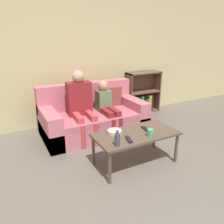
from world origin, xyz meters
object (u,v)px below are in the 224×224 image
(bookshelf, at_px, (141,97))
(person_adult, at_px, (81,101))
(tv_remote_0, at_px, (146,129))
(tv_remote_1, at_px, (129,139))
(couch, at_px, (93,118))
(bottle, at_px, (117,139))
(person_child, at_px, (107,105))
(cup_near, at_px, (150,133))
(coffee_table, at_px, (136,136))
(snack_bowl, at_px, (115,132))

(bookshelf, relative_size, person_adult, 0.80)
(tv_remote_0, xyz_separation_m, tv_remote_1, (-0.37, -0.16, 0.00))
(couch, distance_m, bottle, 1.43)
(person_adult, xyz_separation_m, bottle, (-0.04, -1.29, -0.11))
(couch, distance_m, tv_remote_1, 1.34)
(couch, height_order, person_child, person_child)
(cup_near, relative_size, tv_remote_1, 0.55)
(bookshelf, xyz_separation_m, bottle, (-1.67, -1.91, 0.18))
(coffee_table, distance_m, tv_remote_1, 0.24)
(tv_remote_1, relative_size, snack_bowl, 0.96)
(person_adult, bearing_deg, tv_remote_0, -61.03)
(couch, height_order, bottle, couch)
(snack_bowl, xyz_separation_m, bottle, (-0.13, -0.31, 0.06))
(person_child, xyz_separation_m, tv_remote_1, (-0.30, -1.19, -0.06))
(couch, xyz_separation_m, cup_near, (0.19, -1.36, 0.22))
(coffee_table, height_order, person_adult, person_adult)
(couch, height_order, cup_near, couch)
(cup_near, distance_m, tv_remote_1, 0.30)
(couch, relative_size, tv_remote_0, 10.06)
(couch, relative_size, coffee_table, 1.61)
(person_child, relative_size, tv_remote_0, 5.22)
(person_child, bearing_deg, tv_remote_0, -86.51)
(tv_remote_0, bearing_deg, couch, 108.40)
(couch, xyz_separation_m, person_child, (0.20, -0.13, 0.24))
(bookshelf, distance_m, tv_remote_0, 2.03)
(cup_near, xyz_separation_m, bottle, (-0.48, -0.02, 0.03))
(snack_bowl, height_order, bottle, bottle)
(person_adult, bearing_deg, person_child, -2.51)
(tv_remote_0, relative_size, tv_remote_1, 0.98)
(person_adult, distance_m, person_child, 0.47)
(person_child, distance_m, snack_bowl, 1.01)
(snack_bowl, bearing_deg, tv_remote_0, -12.26)
(person_child, xyz_separation_m, snack_bowl, (-0.36, -0.94, -0.05))
(tv_remote_0, distance_m, tv_remote_1, 0.40)
(cup_near, bearing_deg, person_child, 89.51)
(couch, bearing_deg, coffee_table, -85.87)
(coffee_table, distance_m, person_child, 1.07)
(coffee_table, distance_m, snack_bowl, 0.28)
(coffee_table, bearing_deg, bookshelf, 53.10)
(cup_near, bearing_deg, bookshelf, 57.75)
(person_adult, xyz_separation_m, tv_remote_0, (0.52, -1.08, -0.18))
(couch, distance_m, snack_bowl, 1.10)
(person_adult, height_order, cup_near, person_adult)
(tv_remote_1, bearing_deg, coffee_table, 48.48)
(bookshelf, height_order, person_child, person_child)
(cup_near, height_order, snack_bowl, cup_near)
(bookshelf, relative_size, person_child, 0.99)
(cup_near, relative_size, tv_remote_0, 0.56)
(tv_remote_1, bearing_deg, cup_near, 7.08)
(bookshelf, height_order, bottle, bookshelf)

